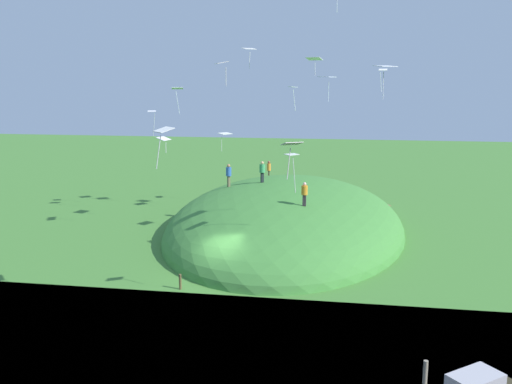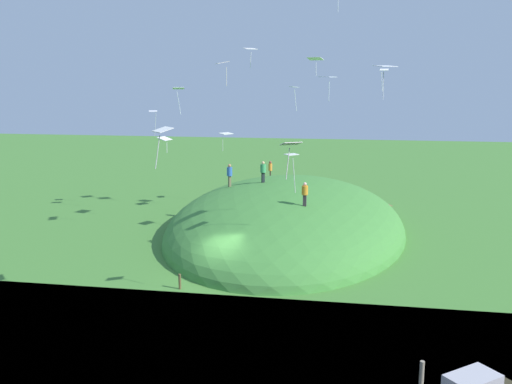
{
  "view_description": "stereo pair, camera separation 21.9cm",
  "coord_description": "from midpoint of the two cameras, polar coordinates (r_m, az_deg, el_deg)",
  "views": [
    {
      "loc": [
        -29.89,
        -7.05,
        10.98
      ],
      "look_at": [
        2.53,
        -1.79,
        4.52
      ],
      "focal_mm": 39.51,
      "sensor_mm": 36.0,
      "label": 1
    },
    {
      "loc": [
        -29.85,
        -7.27,
        10.98
      ],
      "look_at": [
        2.53,
        -1.79,
        4.52
      ],
      "focal_mm": 39.51,
      "sensor_mm": 36.0,
      "label": 2
    }
  ],
  "objects": [
    {
      "name": "ground_plane",
      "position": [
        32.62,
        -4.06,
        -8.57
      ],
      "size": [
        160.0,
        160.0,
        0.0
      ],
      "primitive_type": "plane",
      "color": "#407930"
    },
    {
      "name": "grass_hill",
      "position": [
        43.16,
        2.92,
        -3.62
      ],
      "size": [
        28.28,
        17.56,
        6.81
      ],
      "primitive_type": "ellipsoid",
      "color": "#3D7F35",
      "rests_on": "ground_plane"
    },
    {
      "name": "dirt_path",
      "position": [
        58.08,
        9.22,
        0.11
      ],
      "size": [
        14.1,
        7.66,
        0.04
      ],
      "primitive_type": "cube",
      "rotation": [
        0.0,
        0.0,
        0.45
      ],
      "color": "brown",
      "rests_on": "ground_plane"
    },
    {
      "name": "person_with_child",
      "position": [
        43.31,
        0.49,
        2.31
      ],
      "size": [
        0.61,
        0.61,
        1.65
      ],
      "rotation": [
        0.0,
        0.0,
        5.46
      ],
      "color": "black",
      "rests_on": "grass_hill"
    },
    {
      "name": "person_watching_kites",
      "position": [
        53.89,
        1.2,
        2.48
      ],
      "size": [
        0.37,
        0.37,
        1.8
      ],
      "rotation": [
        0.0,
        0.0,
        3.16
      ],
      "color": "#3D3024",
      "rests_on": "grass_hill"
    },
    {
      "name": "person_on_hilltop",
      "position": [
        36.51,
        4.76,
        0.08
      ],
      "size": [
        0.44,
        0.44,
        1.56
      ],
      "rotation": [
        0.0,
        0.0,
        4.62
      ],
      "color": "#3B3137",
      "rests_on": "grass_hill"
    },
    {
      "name": "person_walking_path",
      "position": [
        43.95,
        -2.93,
        1.99
      ],
      "size": [
        0.57,
        0.57,
        1.79
      ],
      "rotation": [
        0.0,
        0.0,
        2.66
      ],
      "color": "brown",
      "rests_on": "grass_hill"
    },
    {
      "name": "kite_1",
      "position": [
        48.2,
        -10.59,
        7.77
      ],
      "size": [
        0.7,
        0.81,
        2.16
      ],
      "color": "white"
    },
    {
      "name": "kite_2",
      "position": [
        47.74,
        3.64,
        10.39
      ],
      "size": [
        1.01,
        0.91,
        2.03
      ],
      "color": "white"
    },
    {
      "name": "kite_3",
      "position": [
        37.21,
        7.06,
        11.42
      ],
      "size": [
        1.37,
        1.2,
        1.58
      ],
      "color": "white"
    },
    {
      "name": "kite_4",
      "position": [
        46.79,
        -3.32,
        5.87
      ],
      "size": [
        1.28,
        1.2,
        1.54
      ],
      "color": "white"
    },
    {
      "name": "kite_5",
      "position": [
        25.99,
        -9.61,
        6.04
      ],
      "size": [
        1.2,
        1.17,
        1.9
      ],
      "color": "white"
    },
    {
      "name": "kite_6",
      "position": [
        26.06,
        3.38,
        4.71
      ],
      "size": [
        0.97,
        1.08,
        1.8
      ],
      "color": "silver"
    },
    {
      "name": "kite_7",
      "position": [
        44.75,
        12.56,
        11.77
      ],
      "size": [
        0.66,
        0.68,
        1.74
      ],
      "color": "white"
    },
    {
      "name": "kite_8",
      "position": [
        32.27,
        12.76,
        12.21
      ],
      "size": [
        1.35,
        1.4,
        1.87
      ],
      "color": "white"
    },
    {
      "name": "kite_9",
      "position": [
        44.78,
        5.77,
        13.24
      ],
      "size": [
        1.11,
        1.35,
        1.41
      ],
      "color": "white"
    },
    {
      "name": "kite_10",
      "position": [
        38.01,
        -3.64,
        12.86
      ],
      "size": [
        1.33,
        1.16,
        1.6
      ],
      "color": "silver"
    },
    {
      "name": "kite_11",
      "position": [
        32.05,
        3.48,
        3.43
      ],
      "size": [
        0.88,
        0.89,
        2.2
      ],
      "color": "silver"
    },
    {
      "name": "kite_12",
      "position": [
        44.22,
        -9.46,
        5.32
      ],
      "size": [
        1.24,
        0.98,
        1.21
      ],
      "color": "white"
    },
    {
      "name": "kite_14",
      "position": [
        46.1,
        -0.86,
        14.24
      ],
      "size": [
        1.18,
        1.24,
        1.6
      ],
      "color": "white"
    },
    {
      "name": "kite_15",
      "position": [
        45.4,
        -8.1,
        10.19
      ],
      "size": [
        0.84,
        1.03,
        2.11
      ],
      "color": "white"
    },
    {
      "name": "mooring_post",
      "position": [
        30.85,
        -7.88,
        -8.99
      ],
      "size": [
        0.14,
        0.14,
        0.84
      ],
      "primitive_type": "cylinder",
      "color": "brown",
      "rests_on": "ground_plane"
    }
  ]
}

